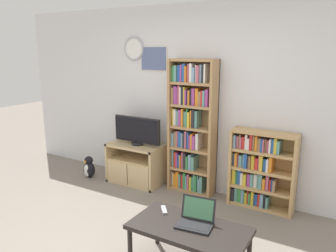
% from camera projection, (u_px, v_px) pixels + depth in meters
% --- Properties ---
extents(wall_back, '(6.66, 0.09, 2.60)m').
position_uv_depth(wall_back, '(203.00, 100.00, 4.53)').
color(wall_back, silver).
rests_on(wall_back, ground_plane).
extents(tv_stand, '(0.83, 0.48, 0.60)m').
position_uv_depth(tv_stand, '(136.00, 163.00, 4.97)').
color(tv_stand, tan).
rests_on(tv_stand, ground_plane).
extents(television, '(0.77, 0.18, 0.42)m').
position_uv_depth(television, '(137.00, 131.00, 4.83)').
color(television, black).
rests_on(television, tv_stand).
extents(bookshelf_tall, '(0.66, 0.25, 1.87)m').
position_uv_depth(bookshelf_tall, '(191.00, 127.00, 4.53)').
color(bookshelf_tall, tan).
rests_on(bookshelf_tall, ground_plane).
extents(bookshelf_short, '(0.82, 0.26, 1.01)m').
position_uv_depth(bookshelf_short, '(259.00, 170.00, 4.15)').
color(bookshelf_short, tan).
rests_on(bookshelf_short, ground_plane).
extents(coffee_table, '(1.05, 0.55, 0.45)m').
position_uv_depth(coffee_table, '(189.00, 231.00, 2.92)').
color(coffee_table, black).
rests_on(coffee_table, ground_plane).
extents(laptop, '(0.34, 0.29, 0.23)m').
position_uv_depth(laptop, '(196.00, 218.00, 2.94)').
color(laptop, '#232326').
rests_on(laptop, coffee_table).
extents(remote_near_laptop, '(0.13, 0.15, 0.02)m').
position_uv_depth(remote_near_laptop, '(164.00, 210.00, 3.19)').
color(remote_near_laptop, '#99999E').
rests_on(remote_near_laptop, coffee_table).
extents(penguin_figurine, '(0.19, 0.17, 0.35)m').
position_uv_depth(penguin_figurine, '(89.00, 168.00, 5.18)').
color(penguin_figurine, black).
rests_on(penguin_figurine, ground_plane).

